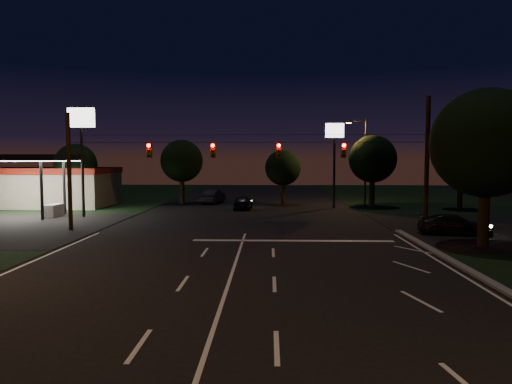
{
  "coord_description": "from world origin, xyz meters",
  "views": [
    {
      "loc": [
        1.61,
        -15.52,
        4.88
      ],
      "look_at": [
        0.82,
        10.42,
        3.0
      ],
      "focal_mm": 32.0,
      "sensor_mm": 36.0,
      "label": 1
    }
  ],
  "objects_px": {
    "car_cross": "(454,225)",
    "car_oncoming_a": "(243,202)",
    "tree_right_near": "(485,145)",
    "car_oncoming_b": "(213,196)",
    "utility_pole_right": "(425,232)"
  },
  "relations": [
    {
      "from": "tree_right_near",
      "to": "car_oncoming_a",
      "type": "relative_size",
      "value": 2.17
    },
    {
      "from": "tree_right_near",
      "to": "car_cross",
      "type": "bearing_deg",
      "value": 90.45
    },
    {
      "from": "car_oncoming_b",
      "to": "car_cross",
      "type": "distance_m",
      "value": 27.34
    },
    {
      "from": "utility_pole_right",
      "to": "tree_right_near",
      "type": "relative_size",
      "value": 1.03
    },
    {
      "from": "utility_pole_right",
      "to": "car_oncoming_a",
      "type": "relative_size",
      "value": 2.22
    },
    {
      "from": "car_oncoming_a",
      "to": "car_cross",
      "type": "relative_size",
      "value": 0.89
    },
    {
      "from": "utility_pole_right",
      "to": "tree_right_near",
      "type": "distance_m",
      "value": 7.61
    },
    {
      "from": "utility_pole_right",
      "to": "car_cross",
      "type": "bearing_deg",
      "value": -35.53
    },
    {
      "from": "utility_pole_right",
      "to": "tree_right_near",
      "type": "xyz_separation_m",
      "value": [
        1.53,
        -4.83,
        5.68
      ]
    },
    {
      "from": "car_oncoming_b",
      "to": "car_cross",
      "type": "bearing_deg",
      "value": 141.89
    },
    {
      "from": "car_oncoming_a",
      "to": "car_oncoming_b",
      "type": "distance_m",
      "value": 6.95
    },
    {
      "from": "car_cross",
      "to": "car_oncoming_a",
      "type": "bearing_deg",
      "value": 55.29
    },
    {
      "from": "car_oncoming_a",
      "to": "car_oncoming_b",
      "type": "relative_size",
      "value": 0.85
    },
    {
      "from": "utility_pole_right",
      "to": "car_oncoming_b",
      "type": "height_order",
      "value": "utility_pole_right"
    },
    {
      "from": "tree_right_near",
      "to": "car_oncoming_a",
      "type": "distance_m",
      "value": 23.89
    }
  ]
}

